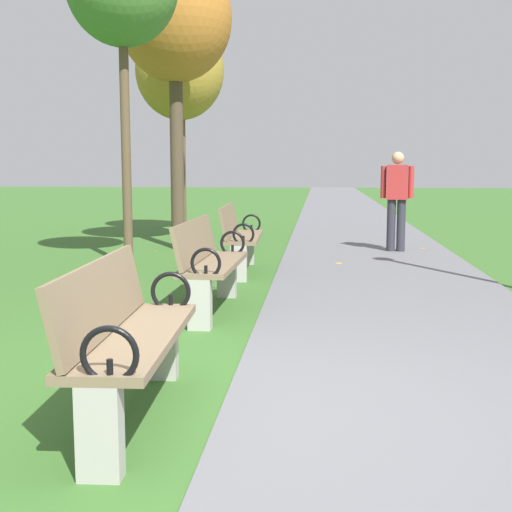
% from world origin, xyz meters
% --- Properties ---
extents(ground_plane, '(80.00, 80.00, 0.00)m').
position_xyz_m(ground_plane, '(0.00, 0.00, 0.00)').
color(ground_plane, '#386628').
extents(paved_walkway, '(2.72, 44.00, 0.02)m').
position_xyz_m(paved_walkway, '(1.36, 18.00, 0.01)').
color(paved_walkway, slate).
rests_on(paved_walkway, ground).
extents(park_bench_1, '(0.53, 1.62, 0.90)m').
position_xyz_m(park_bench_1, '(-0.50, -0.14, 0.49)').
color(park_bench_1, '#7A664C').
rests_on(park_bench_1, ground).
extents(park_bench_2, '(0.51, 1.61, 0.90)m').
position_xyz_m(park_bench_2, '(-0.50, 2.72, 0.49)').
color(park_bench_2, '#7A664C').
rests_on(park_bench_2, ground).
extents(park_bench_3, '(0.53, 1.62, 0.90)m').
position_xyz_m(park_bench_3, '(-0.50, 5.20, 0.49)').
color(park_bench_3, '#7A664C').
rests_on(park_bench_3, ground).
extents(tree_3, '(1.89, 1.89, 4.88)m').
position_xyz_m(tree_3, '(-1.86, 7.72, 3.79)').
color(tree_3, '#4C3D2D').
rests_on(tree_3, ground).
extents(tree_4, '(1.79, 1.79, 4.30)m').
position_xyz_m(tree_4, '(-2.29, 10.15, 3.29)').
color(tree_4, brown).
rests_on(tree_4, ground).
extents(pedestrian_walking, '(0.53, 0.26, 1.62)m').
position_xyz_m(pedestrian_walking, '(1.81, 7.53, 0.93)').
color(pedestrian_walking, '#2D2D38').
rests_on(pedestrian_walking, paved_walkway).
extents(scattered_leaves, '(4.75, 9.10, 0.02)m').
position_xyz_m(scattered_leaves, '(-0.71, 3.55, 0.01)').
color(scattered_leaves, gold).
rests_on(scattered_leaves, ground).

